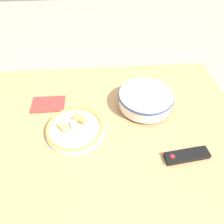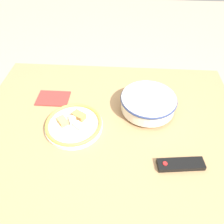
% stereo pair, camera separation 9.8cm
% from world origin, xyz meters
% --- Properties ---
extents(ground_plane, '(8.00, 8.00, 0.00)m').
position_xyz_m(ground_plane, '(0.00, 0.00, 0.00)').
color(ground_plane, '#B7A88E').
extents(dining_table, '(1.21, 0.94, 0.76)m').
position_xyz_m(dining_table, '(0.00, 0.00, 0.67)').
color(dining_table, tan).
rests_on(dining_table, ground_plane).
extents(noodle_bowl, '(0.26, 0.26, 0.08)m').
position_xyz_m(noodle_bowl, '(-0.18, -0.12, 0.81)').
color(noodle_bowl, silver).
rests_on(noodle_bowl, dining_table).
extents(food_plate, '(0.25, 0.25, 0.05)m').
position_xyz_m(food_plate, '(0.15, 0.01, 0.78)').
color(food_plate, silver).
rests_on(food_plate, dining_table).
extents(tv_remote, '(0.18, 0.07, 0.02)m').
position_xyz_m(tv_remote, '(-0.29, 0.18, 0.77)').
color(tv_remote, black).
rests_on(tv_remote, dining_table).
extents(folded_napkin, '(0.16, 0.11, 0.01)m').
position_xyz_m(folded_napkin, '(0.29, -0.17, 0.76)').
color(folded_napkin, '#B2332D').
rests_on(folded_napkin, dining_table).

